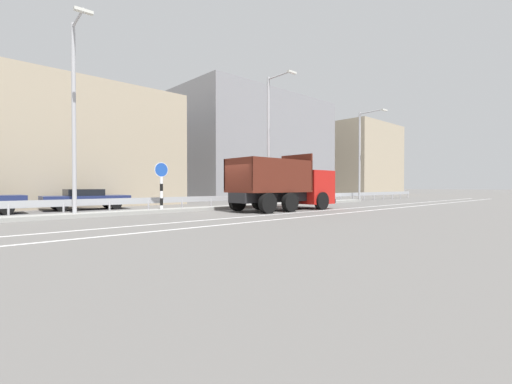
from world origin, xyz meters
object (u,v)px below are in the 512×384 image
(street_lamp_3, at_px, (362,151))
(median_road_sign, at_px, (161,186))
(dump_truck, at_px, (292,189))
(street_lamp_2, at_px, (270,134))
(street_lamp_1, at_px, (75,109))
(parked_car_3, at_px, (86,199))

(street_lamp_3, bearing_deg, median_road_sign, 179.25)
(median_road_sign, bearing_deg, dump_truck, -24.54)
(street_lamp_2, bearing_deg, street_lamp_3, 0.20)
(street_lamp_1, height_order, parked_car_3, street_lamp_1)
(dump_truck, distance_m, street_lamp_3, 13.71)
(median_road_sign, distance_m, street_lamp_1, 5.35)
(dump_truck, bearing_deg, street_lamp_1, -104.02)
(dump_truck, height_order, parked_car_3, dump_truck)
(street_lamp_1, relative_size, street_lamp_3, 1.05)
(street_lamp_1, xyz_separation_m, street_lamp_2, (12.01, -0.21, 0.13))
(parked_car_3, bearing_deg, median_road_sign, 26.66)
(parked_car_3, bearing_deg, dump_truck, 51.23)
(median_road_sign, height_order, street_lamp_2, street_lamp_2)
(street_lamp_2, bearing_deg, street_lamp_1, 179.00)
(median_road_sign, height_order, street_lamp_1, street_lamp_1)
(street_lamp_2, height_order, street_lamp_3, street_lamp_2)
(parked_car_3, bearing_deg, street_lamp_1, -17.07)
(street_lamp_2, bearing_deg, median_road_sign, 177.79)
(street_lamp_2, distance_m, parked_car_3, 12.17)
(median_road_sign, relative_size, parked_car_3, 0.56)
(dump_truck, distance_m, street_lamp_2, 4.73)
(street_lamp_2, bearing_deg, parked_car_3, 151.40)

